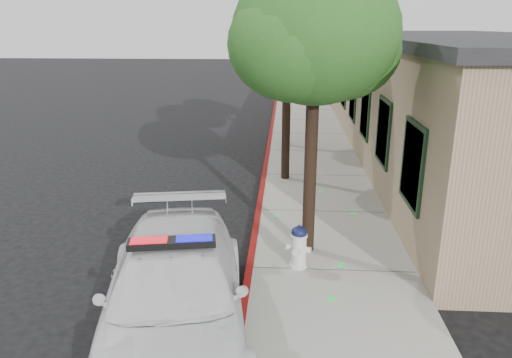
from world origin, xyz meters
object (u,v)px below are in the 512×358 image
object	(u,v)px
police_car	(175,292)
street_tree_near	(316,40)
fire_hydrant	(299,246)
street_tree_mid	(288,31)
clapboard_building	(459,98)
street_tree_far	(289,45)

from	to	relation	value
police_car	street_tree_near	xyz separation A→B (m)	(2.10, 2.81, 3.53)
police_car	fire_hydrant	size ratio (longest dim) A/B	6.53
street_tree_mid	clapboard_building	bearing A→B (deg)	29.04
fire_hydrant	street_tree_mid	bearing A→B (deg)	106.65
fire_hydrant	street_tree_near	bearing A→B (deg)	87.69
street_tree_near	fire_hydrant	bearing A→B (deg)	-106.17
clapboard_building	street_tree_far	xyz separation A→B (m)	(-5.96, 0.85, 1.70)
street_tree_near	street_tree_far	world-z (taller)	street_tree_near
clapboard_building	street_tree_near	size ratio (longest dim) A/B	3.77
clapboard_building	fire_hydrant	distance (m)	10.69
street_tree_near	clapboard_building	bearing A→B (deg)	56.06
street_tree_far	police_car	bearing A→B (deg)	-97.87
street_tree_mid	street_tree_far	world-z (taller)	street_tree_mid
fire_hydrant	street_tree_far	xyz separation A→B (m)	(-0.25, 9.76, 3.26)
police_car	street_tree_far	bearing A→B (deg)	72.28
clapboard_building	fire_hydrant	size ratio (longest dim) A/B	24.93
clapboard_building	street_tree_near	world-z (taller)	street_tree_near
street_tree_mid	fire_hydrant	bearing A→B (deg)	-87.21
clapboard_building	street_tree_mid	xyz separation A→B (m)	(-5.98, -3.32, 2.24)
street_tree_mid	street_tree_far	size ratio (longest dim) A/B	1.14
fire_hydrant	street_tree_mid	distance (m)	6.76
street_tree_far	clapboard_building	bearing A→B (deg)	-8.15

